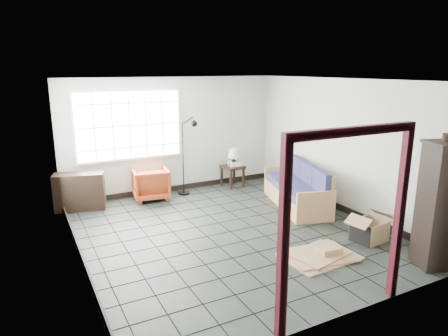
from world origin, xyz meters
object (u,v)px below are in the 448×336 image
futon_sofa (299,191)px  tall_shelf (436,205)px  side_table (233,169)px  armchair (151,182)px

futon_sofa → tall_shelf: 3.01m
side_table → tall_shelf: tall_shelf is taller
tall_shelf → armchair: bearing=139.0°
tall_shelf → side_table: bearing=117.5°
side_table → tall_shelf: (0.62, -4.80, 0.50)m
armchair → side_table: armchair is taller
armchair → tall_shelf: 5.51m
futon_sofa → tall_shelf: size_ratio=1.17×
side_table → tall_shelf: bearing=-82.6°
futon_sofa → armchair: 3.18m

